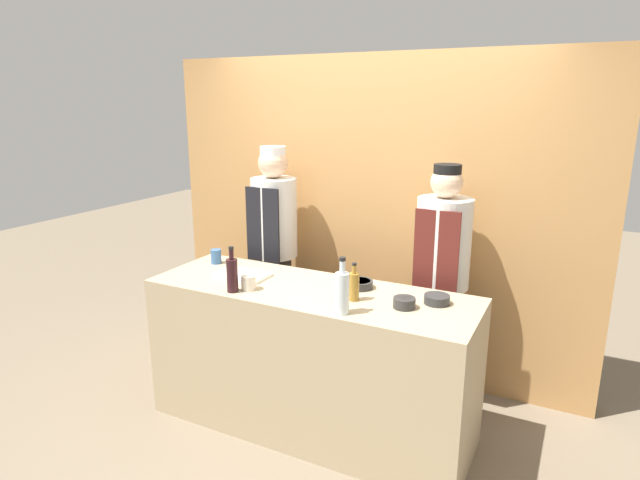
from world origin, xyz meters
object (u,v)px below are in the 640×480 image
object	(u,v)px
bottle_wine	(232,274)
chef_right	(441,280)
cup_cream	(249,283)
sauce_bowl_yellow	(404,302)
chef_left	(275,249)
bottle_clear	(342,292)
cup_blue	(216,256)
sauce_bowl_red	(437,299)
cutting_board	(243,275)
bottle_vinegar	(354,286)
sauce_bowl_orange	(359,284)

from	to	relation	value
bottle_wine	chef_right	distance (m)	1.38
chef_right	cup_cream	bearing A→B (deg)	-139.97
sauce_bowl_yellow	chef_left	xyz separation A→B (m)	(-1.26, 0.67, -0.03)
chef_right	bottle_clear	bearing A→B (deg)	-109.04
bottle_wine	cup_blue	size ratio (longest dim) A/B	2.80
sauce_bowl_yellow	sauce_bowl_red	xyz separation A→B (m)	(0.15, 0.14, -0.00)
sauce_bowl_red	bottle_wine	bearing A→B (deg)	-162.42
cup_cream	chef_right	distance (m)	1.28
chef_left	sauce_bowl_red	bearing A→B (deg)	-20.56
cutting_board	bottle_vinegar	xyz separation A→B (m)	(0.83, -0.07, 0.08)
bottle_vinegar	chef_left	distance (m)	1.19
bottle_vinegar	bottle_clear	world-z (taller)	bottle_clear
sauce_bowl_yellow	bottle_wine	world-z (taller)	bottle_wine
bottle_wine	chef_right	size ratio (longest dim) A/B	0.17
bottle_clear	cutting_board	bearing A→B (deg)	161.94
sauce_bowl_yellow	bottle_wine	size ratio (longest dim) A/B	0.44
sauce_bowl_red	bottle_wine	size ratio (longest dim) A/B	0.52
sauce_bowl_yellow	cup_blue	bearing A→B (deg)	172.32
sauce_bowl_yellow	bottle_wine	bearing A→B (deg)	-167.62
bottle_clear	cup_cream	size ratio (longest dim) A/B	3.53
cup_blue	cup_cream	bearing A→B (deg)	-33.98
sauce_bowl_red	bottle_vinegar	world-z (taller)	bottle_vinegar
cup_cream	cutting_board	bearing A→B (deg)	132.76
sauce_bowl_yellow	chef_right	size ratio (longest dim) A/B	0.07
cup_blue	chef_left	size ratio (longest dim) A/B	0.06
bottle_wine	cup_blue	bearing A→B (deg)	136.86
cup_cream	cup_blue	bearing A→B (deg)	146.02
sauce_bowl_red	cup_blue	xyz separation A→B (m)	(-1.60, 0.05, 0.02)
cutting_board	bottle_wine	world-z (taller)	bottle_wine
sauce_bowl_yellow	chef_right	world-z (taller)	chef_right
bottle_wine	bottle_clear	bearing A→B (deg)	-0.72
bottle_clear	bottle_wine	world-z (taller)	bottle_clear
sauce_bowl_yellow	bottle_vinegar	xyz separation A→B (m)	(-0.30, -0.02, 0.06)
bottle_vinegar	sauce_bowl_orange	bearing A→B (deg)	103.96
cutting_board	cup_blue	bearing A→B (deg)	155.54
sauce_bowl_red	sauce_bowl_yellow	bearing A→B (deg)	-135.29
sauce_bowl_yellow	bottle_wine	distance (m)	1.04
chef_right	cutting_board	bearing A→B (deg)	-151.53
sauce_bowl_yellow	cup_blue	xyz separation A→B (m)	(-1.46, 0.20, 0.02)
chef_right	cup_blue	bearing A→B (deg)	-162.29
sauce_bowl_orange	bottle_wine	distance (m)	0.78
sauce_bowl_red	chef_right	bearing A→B (deg)	101.91
sauce_bowl_red	cup_cream	bearing A→B (deg)	-164.91
bottle_wine	cup_blue	distance (m)	0.62
sauce_bowl_yellow	sauce_bowl_red	size ratio (longest dim) A/B	0.85
bottle_vinegar	chef_left	bearing A→B (deg)	144.26
chef_left	sauce_bowl_orange	bearing A→B (deg)	-28.02
bottle_vinegar	bottle_wine	xyz separation A→B (m)	(-0.71, -0.20, 0.02)
chef_left	sauce_bowl_yellow	bearing A→B (deg)	-28.05
sauce_bowl_yellow	bottle_clear	bearing A→B (deg)	-140.20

